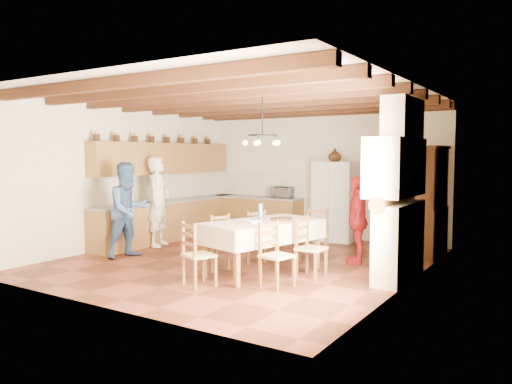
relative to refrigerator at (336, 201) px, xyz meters
The scene contains 31 objects.
floor 3.13m from the refrigerator, 100.58° to the right, with size 6.00×6.50×0.02m, color #4B2213.
ceiling 3.67m from the refrigerator, 100.58° to the right, with size 6.00×6.50×0.02m, color white.
wall_back 0.88m from the refrigerator, 150.17° to the left, with size 6.00×0.02×3.00m, color beige.
wall_front 6.26m from the refrigerator, 95.07° to the right, with size 6.00×0.02×3.00m, color beige.
wall_left 4.66m from the refrigerator, 140.40° to the right, with size 0.02×6.50×3.00m, color beige.
wall_right 3.89m from the refrigerator, 50.12° to the right, with size 0.02×6.50×3.00m, color beige.
ceiling_beams 3.61m from the refrigerator, 100.58° to the right, with size 6.00×6.30×0.16m, color #352211, non-canonical shape.
lower_cabinets_left 3.79m from the refrigerator, 149.76° to the right, with size 0.60×4.30×0.86m, color olive.
lower_cabinets_back 2.15m from the refrigerator, behind, with size 2.30×0.60×0.86m, color olive.
countertop_left 3.76m from the refrigerator, 149.76° to the right, with size 0.62×4.30×0.04m, color slate.
countertop_back 2.10m from the refrigerator, behind, with size 2.34×0.62×0.04m, color slate.
backsplash_left 4.02m from the refrigerator, 151.81° to the right, with size 0.03×4.30×0.60m, color beige.
backsplash_back 2.14m from the refrigerator, behind, with size 2.30×0.03×0.60m, color beige.
upper_cabinets 3.99m from the refrigerator, 150.69° to the right, with size 0.35×4.20×0.70m, color olive.
fireplace 3.54m from the refrigerator, 51.67° to the right, with size 0.56×1.60×2.80m, color beige, non-canonical shape.
wall_picture 1.41m from the refrigerator, 15.93° to the left, with size 0.34×0.03×0.42m, color black.
refrigerator is the anchor object (origin of this frame).
hutch 2.30m from the refrigerator, 16.86° to the right, with size 0.49×1.16×2.11m, color #341E0F, non-canonical shape.
dining_table 3.56m from the refrigerator, 86.02° to the right, with size 1.50×2.18×0.86m.
chandelier 3.81m from the refrigerator, 86.02° to the right, with size 0.47×0.47×0.03m, color black.
chair_left_near 3.84m from the refrigerator, 98.67° to the right, with size 0.42×0.40×0.96m, color brown, non-canonical shape.
chair_left_far 3.02m from the refrigerator, 96.90° to the right, with size 0.42×0.40×0.96m, color brown, non-canonical shape.
chair_right_near 4.27m from the refrigerator, 78.12° to the right, with size 0.42×0.40×0.96m, color brown, non-canonical shape.
chair_right_far 3.56m from the refrigerator, 72.74° to the right, with size 0.42×0.40×0.96m, color brown, non-canonical shape.
chair_end_near 4.74m from the refrigerator, 91.52° to the right, with size 0.42×0.40×0.96m, color brown, non-canonical shape.
chair_end_far 2.42m from the refrigerator, 76.44° to the right, with size 0.42×0.40×0.96m, color brown, non-canonical shape.
person_man 3.92m from the refrigerator, 137.45° to the right, with size 0.69×0.46×1.90m, color white.
person_woman_blue 4.59m from the refrigerator, 123.82° to the right, with size 0.87×0.68×1.80m, color #3D6092.
person_woman_red 2.38m from the refrigerator, 57.29° to the right, with size 0.92×0.38×1.56m, color #A2171C.
microwave 1.40m from the refrigerator, behind, with size 0.48×0.32×0.26m, color silver.
fridge_vase 1.04m from the refrigerator, behind, with size 0.29×0.29×0.30m, color #341E0F.
Camera 1 is at (5.03, -7.46, 1.95)m, focal length 35.00 mm.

